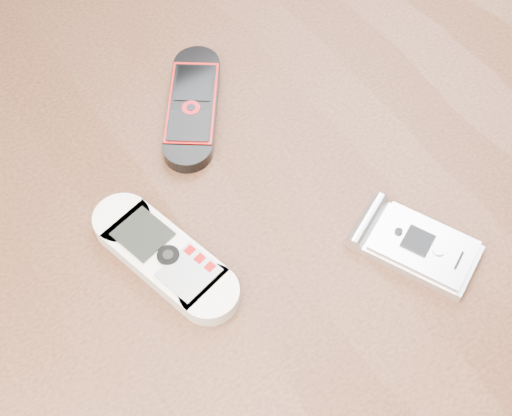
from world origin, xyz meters
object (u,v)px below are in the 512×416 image
object	(u,v)px
table	(251,279)
motorola_razr	(420,246)
nokia_black_red	(192,106)
nokia_white	(164,256)

from	to	relation	value
table	motorola_razr	xyz separation A→B (m)	(0.09, -0.10, 0.11)
motorola_razr	nokia_black_red	bearing A→B (deg)	82.26
nokia_white	nokia_black_red	size ratio (longest dim) A/B	1.02
table	nokia_black_red	world-z (taller)	nokia_black_red
table	motorola_razr	world-z (taller)	motorola_razr
table	nokia_white	xyz separation A→B (m)	(-0.08, 0.00, 0.11)
nokia_white	motorola_razr	size ratio (longest dim) A/B	1.42
nokia_black_red	motorola_razr	bearing A→B (deg)	-36.03
nokia_black_red	motorola_razr	distance (m)	0.23
nokia_black_red	motorola_razr	xyz separation A→B (m)	(0.07, -0.22, 0.00)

